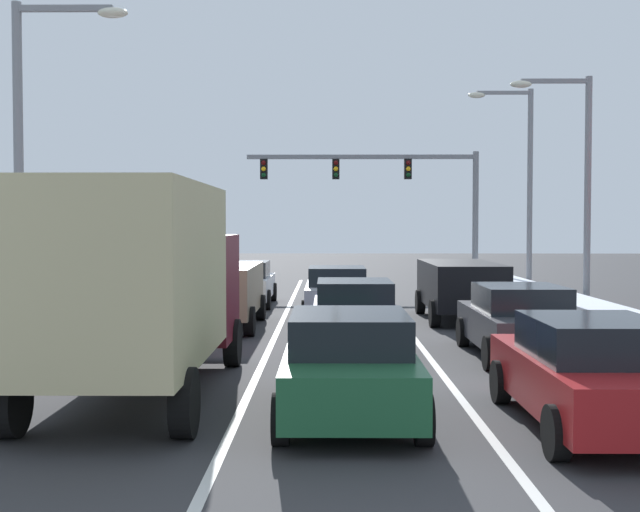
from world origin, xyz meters
name	(u,v)px	position (x,y,z in m)	size (l,w,h in m)	color
ground_plane	(346,348)	(0.00, 13.76, 0.00)	(120.00, 120.00, 0.00)	#333335
lane_stripe_between_right_lane_and_center_lane	(407,329)	(1.70, 17.20, 0.00)	(0.14, 37.84, 0.01)	silver
lane_stripe_between_center_lane_and_left_lane	(279,328)	(-1.70, 17.20, 0.00)	(0.14, 37.84, 0.01)	silver
snow_bank_right_shoulder	(608,318)	(7.00, 17.20, 0.28)	(1.33, 37.84, 0.55)	silver
snow_bank_left_shoulder	(79,311)	(-7.00, 17.20, 0.45)	(1.83, 37.84, 0.91)	silver
sedan_red_right_lane_nearest	(592,373)	(3.15, 6.56, 0.76)	(2.00, 4.50, 1.51)	maroon
sedan_charcoal_right_lane_second	(519,321)	(3.55, 12.47, 0.76)	(2.00, 4.50, 1.51)	#38383D
suv_black_right_lane_third	(460,285)	(3.42, 19.17, 1.02)	(2.16, 4.90, 1.67)	black
sedan_green_center_lane_nearest	(349,364)	(-0.11, 7.19, 0.76)	(2.00, 4.50, 1.51)	#1E5633
sedan_navy_center_lane_second	(354,313)	(0.19, 13.93, 0.76)	(2.00, 4.50, 1.51)	navy
sedan_silver_center_lane_third	(337,292)	(-0.13, 19.81, 0.76)	(2.00, 4.50, 1.51)	#B7BABF
box_truck_left_lane_nearest	(139,279)	(-3.38, 8.44, 1.90)	(2.53, 7.20, 3.36)	maroon
suv_tan_left_lane_second	(220,290)	(-3.29, 17.37, 1.02)	(2.16, 4.90, 1.67)	#937F60
sedan_white_left_lane_third	(244,283)	(-3.24, 23.43, 0.76)	(2.00, 4.50, 1.51)	silver
traffic_light_gantry	(395,183)	(2.77, 34.38, 4.74)	(10.94, 0.47, 6.20)	slate
street_lamp_right_near	(576,169)	(7.68, 22.36, 4.56)	(2.66, 0.36, 7.55)	gray
street_lamp_right_mid	(521,171)	(7.52, 29.24, 4.95)	(2.66, 0.36, 8.28)	gray
street_lamp_left_mid	(35,139)	(-7.13, 14.38, 4.71)	(2.66, 0.36, 7.83)	gray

